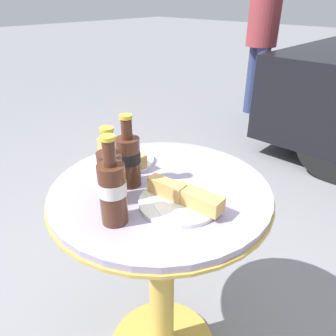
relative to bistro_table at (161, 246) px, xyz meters
name	(u,v)px	position (x,y,z in m)	size (l,w,h in m)	color
bistro_table	(161,246)	(0.00, 0.00, 0.00)	(0.67, 0.67, 0.78)	gold
cola_bottle_left	(113,190)	(0.03, -0.20, 0.33)	(0.07, 0.07, 0.23)	#4C2819
cola_bottle_right	(111,174)	(-0.04, -0.14, 0.32)	(0.07, 0.07, 0.22)	#4C2819
cola_bottle_center	(128,159)	(-0.08, -0.05, 0.32)	(0.07, 0.07, 0.22)	#4C2819
lunch_plate_near	(182,199)	(0.11, -0.03, 0.25)	(0.24, 0.22, 0.06)	white
lunch_plate_far	(122,157)	(-0.21, 0.02, 0.25)	(0.21, 0.21, 0.07)	white
pedestrian	(262,33)	(-1.28, 2.85, 0.37)	(0.33, 0.33, 1.61)	navy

